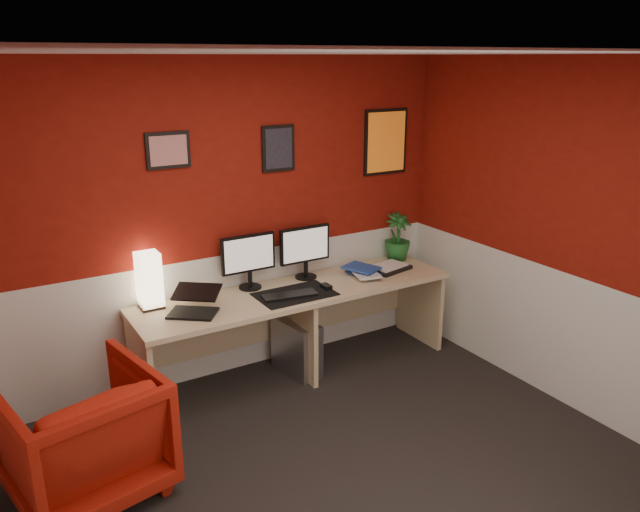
{
  "coord_description": "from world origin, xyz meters",
  "views": [
    {
      "loc": [
        -1.69,
        -2.6,
        2.48
      ],
      "look_at": [
        0.6,
        1.21,
        1.05
      ],
      "focal_mm": 34.79,
      "sensor_mm": 36.0,
      "label": 1
    }
  ],
  "objects_px": {
    "monitor_right": "(306,244)",
    "pc_tower": "(297,347)",
    "armchair": "(83,435)",
    "laptop": "(192,300)",
    "monitor_left": "(249,253)",
    "zen_tray": "(389,268)",
    "desk": "(298,332)",
    "shoji_lamp": "(149,282)",
    "potted_plant": "(397,237)"
  },
  "relations": [
    {
      "from": "monitor_right",
      "to": "pc_tower",
      "type": "height_order",
      "value": "monitor_right"
    },
    {
      "from": "monitor_left",
      "to": "monitor_right",
      "type": "relative_size",
      "value": 1.0
    },
    {
      "from": "laptop",
      "to": "monitor_right",
      "type": "relative_size",
      "value": 0.57
    },
    {
      "from": "desk",
      "to": "potted_plant",
      "type": "distance_m",
      "value": 1.3
    },
    {
      "from": "monitor_left",
      "to": "potted_plant",
      "type": "relative_size",
      "value": 1.36
    },
    {
      "from": "desk",
      "to": "armchair",
      "type": "relative_size",
      "value": 3.09
    },
    {
      "from": "desk",
      "to": "monitor_right",
      "type": "distance_m",
      "value": 0.72
    },
    {
      "from": "desk",
      "to": "potted_plant",
      "type": "relative_size",
      "value": 6.1
    },
    {
      "from": "shoji_lamp",
      "to": "armchair",
      "type": "xyz_separation_m",
      "value": [
        -0.69,
        -0.87,
        -0.55
      ]
    },
    {
      "from": "monitor_left",
      "to": "pc_tower",
      "type": "relative_size",
      "value": 1.29
    },
    {
      "from": "desk",
      "to": "laptop",
      "type": "distance_m",
      "value": 1.0
    },
    {
      "from": "desk",
      "to": "shoji_lamp",
      "type": "relative_size",
      "value": 6.5
    },
    {
      "from": "potted_plant",
      "to": "zen_tray",
      "type": "bearing_deg",
      "value": -141.18
    },
    {
      "from": "monitor_left",
      "to": "zen_tray",
      "type": "bearing_deg",
      "value": -9.85
    },
    {
      "from": "monitor_right",
      "to": "armchair",
      "type": "height_order",
      "value": "monitor_right"
    },
    {
      "from": "monitor_right",
      "to": "desk",
      "type": "bearing_deg",
      "value": -133.81
    },
    {
      "from": "desk",
      "to": "zen_tray",
      "type": "height_order",
      "value": "zen_tray"
    },
    {
      "from": "zen_tray",
      "to": "potted_plant",
      "type": "xyz_separation_m",
      "value": [
        0.23,
        0.19,
        0.2
      ]
    },
    {
      "from": "potted_plant",
      "to": "pc_tower",
      "type": "relative_size",
      "value": 0.95
    },
    {
      "from": "laptop",
      "to": "potted_plant",
      "type": "xyz_separation_m",
      "value": [
        2.02,
        0.25,
        0.1
      ]
    },
    {
      "from": "zen_tray",
      "to": "armchair",
      "type": "relative_size",
      "value": 0.42
    },
    {
      "from": "zen_tray",
      "to": "desk",
      "type": "bearing_deg",
      "value": -179.07
    },
    {
      "from": "pc_tower",
      "to": "zen_tray",
      "type": "bearing_deg",
      "value": -8.45
    },
    {
      "from": "desk",
      "to": "armchair",
      "type": "xyz_separation_m",
      "value": [
        -1.78,
        -0.63,
        0.02
      ]
    },
    {
      "from": "desk",
      "to": "monitor_left",
      "type": "height_order",
      "value": "monitor_left"
    },
    {
      "from": "shoji_lamp",
      "to": "laptop",
      "type": "distance_m",
      "value": 0.36
    },
    {
      "from": "pc_tower",
      "to": "armchair",
      "type": "distance_m",
      "value": 1.91
    },
    {
      "from": "laptop",
      "to": "potted_plant",
      "type": "relative_size",
      "value": 0.77
    },
    {
      "from": "zen_tray",
      "to": "potted_plant",
      "type": "height_order",
      "value": "potted_plant"
    },
    {
      "from": "monitor_left",
      "to": "pc_tower",
      "type": "height_order",
      "value": "monitor_left"
    },
    {
      "from": "shoji_lamp",
      "to": "pc_tower",
      "type": "bearing_deg",
      "value": -11.06
    },
    {
      "from": "desk",
      "to": "pc_tower",
      "type": "height_order",
      "value": "desk"
    },
    {
      "from": "zen_tray",
      "to": "pc_tower",
      "type": "distance_m",
      "value": 1.05
    },
    {
      "from": "desk",
      "to": "monitor_left",
      "type": "xyz_separation_m",
      "value": [
        -0.3,
        0.23,
        0.66
      ]
    },
    {
      "from": "pc_tower",
      "to": "armchair",
      "type": "bearing_deg",
      "value": -168.02
    },
    {
      "from": "zen_tray",
      "to": "armchair",
      "type": "bearing_deg",
      "value": -166.49
    },
    {
      "from": "monitor_right",
      "to": "pc_tower",
      "type": "xyz_separation_m",
      "value": [
        -0.2,
        -0.19,
        -0.8
      ]
    },
    {
      "from": "laptop",
      "to": "potted_plant",
      "type": "distance_m",
      "value": 2.04
    },
    {
      "from": "laptop",
      "to": "armchair",
      "type": "xyz_separation_m",
      "value": [
        -0.91,
        -0.59,
        -0.46
      ]
    },
    {
      "from": "armchair",
      "to": "potted_plant",
      "type": "bearing_deg",
      "value": -175.51
    },
    {
      "from": "shoji_lamp",
      "to": "monitor_left",
      "type": "xyz_separation_m",
      "value": [
        0.79,
        -0.01,
        0.09
      ]
    },
    {
      "from": "laptop",
      "to": "armchair",
      "type": "distance_m",
      "value": 1.17
    },
    {
      "from": "zen_tray",
      "to": "pc_tower",
      "type": "height_order",
      "value": "zen_tray"
    },
    {
      "from": "laptop",
      "to": "pc_tower",
      "type": "height_order",
      "value": "laptop"
    },
    {
      "from": "armchair",
      "to": "laptop",
      "type": "bearing_deg",
      "value": -158.56
    },
    {
      "from": "laptop",
      "to": "pc_tower",
      "type": "distance_m",
      "value": 1.07
    },
    {
      "from": "shoji_lamp",
      "to": "monitor_right",
      "type": "distance_m",
      "value": 1.29
    },
    {
      "from": "desk",
      "to": "zen_tray",
      "type": "xyz_separation_m",
      "value": [
        0.91,
        0.01,
        0.38
      ]
    },
    {
      "from": "zen_tray",
      "to": "armchair",
      "type": "height_order",
      "value": "armchair"
    },
    {
      "from": "monitor_right",
      "to": "zen_tray",
      "type": "relative_size",
      "value": 1.66
    }
  ]
}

